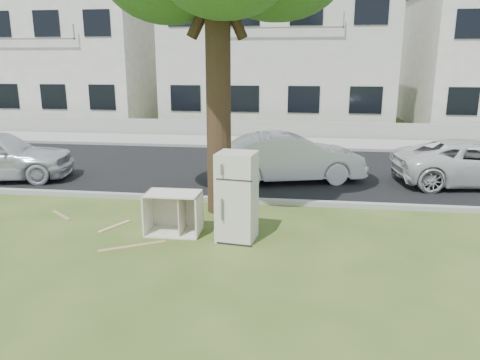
# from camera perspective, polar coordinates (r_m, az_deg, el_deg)

# --- Properties ---
(ground) EXTENTS (120.00, 120.00, 0.00)m
(ground) POSITION_cam_1_polar(r_m,az_deg,el_deg) (8.94, -2.02, -7.41)
(ground) COLOR #3A4D1B
(road) EXTENTS (120.00, 7.00, 0.01)m
(road) POSITION_cam_1_polar(r_m,az_deg,el_deg) (14.63, 1.99, 1.29)
(road) COLOR black
(road) RESTS_ON ground
(kerb_near) EXTENTS (120.00, 0.18, 0.12)m
(kerb_near) POSITION_cam_1_polar(r_m,az_deg,el_deg) (11.22, 0.11, -2.81)
(kerb_near) COLOR gray
(kerb_near) RESTS_ON ground
(kerb_far) EXTENTS (120.00, 0.18, 0.12)m
(kerb_far) POSITION_cam_1_polar(r_m,az_deg,el_deg) (18.09, 3.15, 3.79)
(kerb_far) COLOR gray
(kerb_far) RESTS_ON ground
(sidewalk) EXTENTS (120.00, 2.80, 0.01)m
(sidewalk) POSITION_cam_1_polar(r_m,az_deg,el_deg) (19.51, 3.51, 4.58)
(sidewalk) COLOR gray
(sidewalk) RESTS_ON ground
(low_wall) EXTENTS (120.00, 0.15, 0.70)m
(low_wall) POSITION_cam_1_polar(r_m,az_deg,el_deg) (21.04, 3.86, 6.24)
(low_wall) COLOR gray
(low_wall) RESTS_ON ground
(townhouse_left) EXTENTS (10.20, 8.16, 7.04)m
(townhouse_left) POSITION_cam_1_polar(r_m,az_deg,el_deg) (28.98, -20.41, 13.92)
(townhouse_left) COLOR white
(townhouse_left) RESTS_ON ground
(townhouse_center) EXTENTS (11.22, 8.16, 7.44)m
(townhouse_center) POSITION_cam_1_polar(r_m,az_deg,el_deg) (25.72, 4.80, 15.24)
(townhouse_center) COLOR beige
(townhouse_center) RESTS_ON ground
(fridge) EXTENTS (0.77, 0.73, 1.69)m
(fridge) POSITION_cam_1_polar(r_m,az_deg,el_deg) (8.74, -0.40, -2.05)
(fridge) COLOR beige
(fridge) RESTS_ON ground
(cabinet) EXTENTS (1.07, 0.67, 0.83)m
(cabinet) POSITION_cam_1_polar(r_m,az_deg,el_deg) (9.27, -8.12, -4.00)
(cabinet) COLOR white
(cabinet) RESTS_ON ground
(plank_a) EXTENTS (1.12, 0.73, 0.02)m
(plank_a) POSITION_cam_1_polar(r_m,az_deg,el_deg) (8.87, -12.95, -7.88)
(plank_a) COLOR #A0844D
(plank_a) RESTS_ON ground
(plank_b) EXTENTS (0.71, 0.60, 0.02)m
(plank_b) POSITION_cam_1_polar(r_m,az_deg,el_deg) (11.04, -20.96, -4.04)
(plank_b) COLOR #93794D
(plank_b) RESTS_ON ground
(plank_c) EXTENTS (0.43, 0.78, 0.02)m
(plank_c) POSITION_cam_1_polar(r_m,az_deg,el_deg) (9.99, -15.02, -5.46)
(plank_c) COLOR tan
(plank_c) RESTS_ON ground
(car_center) EXTENTS (4.35, 2.52, 1.36)m
(car_center) POSITION_cam_1_polar(r_m,az_deg,el_deg) (13.16, 6.00, 2.73)
(car_center) COLOR silver
(car_center) RESTS_ON ground
(car_right) EXTENTS (4.57, 2.48, 1.22)m
(car_right) POSITION_cam_1_polar(r_m,az_deg,el_deg) (14.24, 26.90, 1.85)
(car_right) COLOR silver
(car_right) RESTS_ON ground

